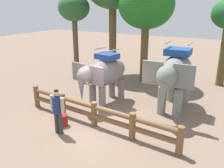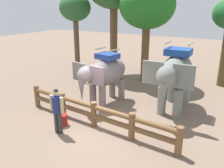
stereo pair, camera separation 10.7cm
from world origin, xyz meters
name	(u,v)px [view 2 (the right image)]	position (x,y,z in m)	size (l,w,h in m)	color
ground_plane	(98,123)	(0.00, 0.00, 0.00)	(60.00, 60.00, 0.00)	#7A6352
log_fence	(94,112)	(0.00, -0.26, 0.61)	(7.34, 0.76, 1.05)	brown
elephant_near_left	(105,74)	(-0.87, 1.96, 1.56)	(1.87, 3.28, 2.77)	slate
elephant_center	(175,74)	(2.32, 2.89, 1.79)	(2.12, 3.70, 3.18)	gray
tourist_woman_in_black	(57,108)	(-0.86, -1.42, 1.05)	(0.64, 0.35, 1.81)	#333235
tree_far_left	(75,10)	(-5.60, 5.77, 4.43)	(2.12, 2.12, 5.49)	brown
tree_deep_back	(147,6)	(-0.64, 6.42, 4.69)	(3.37, 3.37, 6.19)	brown
feed_bucket	(62,120)	(-1.18, -0.87, 0.23)	(0.45, 0.45, 0.46)	maroon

